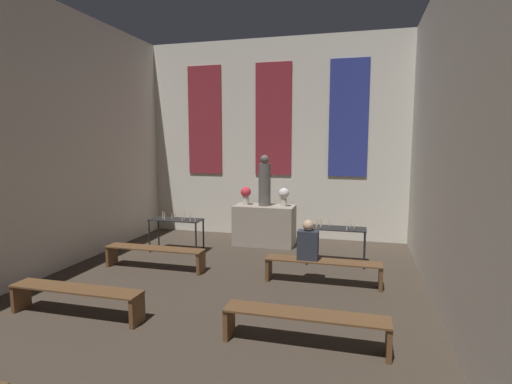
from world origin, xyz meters
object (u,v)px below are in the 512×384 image
Objects in this scene: candle_rack_left at (176,223)px; pew_back_right at (323,267)px; flower_vase_right at (284,195)px; pew_third_right at (305,322)px; altar at (264,225)px; candle_rack_right at (336,233)px; person_seated at (308,242)px; statue at (265,182)px; flower_vase_left at (246,194)px; pew_back_left at (155,253)px; pew_third_left at (76,295)px.

candle_rack_left reaches higher than pew_back_right.
flower_vase_right reaches higher than pew_third_right.
altar is 2.12m from candle_rack_right.
person_seated reaches higher than altar.
flower_vase_right is at bearing 0.00° from statue.
statue is 1.02× the size of candle_rack_left.
statue is 2.28m from candle_rack_right.
pew_back_left is at bearing -116.03° from flower_vase_left.
statue is 2.28m from candle_rack_left.
altar reaches higher than pew_back_right.
pew_back_right is (1.64, -2.39, -1.21)m from statue.
pew_back_right is (-0.14, -1.25, -0.34)m from candle_rack_right.
flower_vase_left is 0.94m from flower_vase_right.
statue reaches higher than flower_vase_left.
flower_vase_left is 5.17m from pew_third_right.
person_seated is at bearing 180.00° from pew_back_right.
candle_rack_left is at bearing -138.77° from flower_vase_left.
candle_rack_left is at bearing -153.02° from flower_vase_right.
altar reaches higher than candle_rack_left.
pew_back_left is 1.00× the size of pew_back_right.
statue is 0.56m from flower_vase_left.
pew_back_left is at bearing -124.42° from altar.
statue is 0.56m from flower_vase_right.
pew_third_right is (1.17, -4.63, -0.91)m from flower_vase_right.
altar is 1.19× the size of statue.
flower_vase_right is 0.22× the size of pew_third_left.
person_seated reaches higher than candle_rack_right.
statue is 1.02× the size of candle_rack_right.
pew_third_right is at bearing -65.52° from flower_vase_left.
pew_back_left is at bearing 90.00° from pew_third_left.
candle_rack_right reaches higher than pew_third_right.
pew_third_left is at bearing -87.72° from candle_rack_left.
pew_third_left is 3.27m from pew_third_right.
altar is 1.04m from statue.
candle_rack_right is (1.78, -1.14, -0.87)m from statue.
statue is at bearing 147.28° from candle_rack_right.
candle_rack_left reaches higher than pew_third_right.
statue is 3.14m from pew_back_left.
flower_vase_right reaches higher than person_seated.
pew_back_right is at bearing -96.36° from candle_rack_right.
person_seated is (0.90, -2.39, -0.49)m from flower_vase_right.
pew_third_right is at bearing 0.00° from pew_third_left.
candle_rack_right is 1.30m from pew_back_right.
pew_third_right and pew_back_right have the same top height.
pew_back_left is at bearing 180.00° from person_seated.
pew_third_left is at bearing -145.63° from pew_back_right.
altar is 4.91m from pew_third_left.
pew_back_left is (-3.41, -1.25, -0.34)m from candle_rack_right.
statue is (0.00, 0.00, 1.04)m from altar.
pew_back_left is (0.00, 2.24, 0.00)m from pew_third_left.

